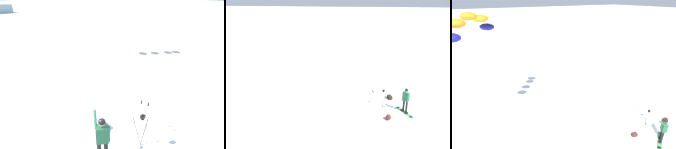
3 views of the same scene
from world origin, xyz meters
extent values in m
plane|color=white|center=(0.00, 0.00, 0.00)|extent=(300.00, 300.00, 0.00)
cylinder|color=black|center=(-0.13, 0.09, 0.40)|extent=(0.14, 0.14, 0.81)
cylinder|color=black|center=(0.00, 0.26, 0.40)|extent=(0.14, 0.14, 0.81)
cube|color=#1E5938|center=(-0.06, 0.18, 1.10)|extent=(0.45, 0.48, 0.57)
sphere|color=tan|center=(-0.06, 0.18, 1.52)|extent=(0.22, 0.22, 0.22)
sphere|color=black|center=(-0.06, 0.18, 1.55)|extent=(0.23, 0.23, 0.23)
cylinder|color=#1E5938|center=(-0.37, 0.18, 1.49)|extent=(0.47, 0.39, 0.40)
cylinder|color=#1E5938|center=(0.07, 0.32, 1.10)|extent=(0.09, 0.09, 0.57)
cube|color=#3F994C|center=(-0.07, 0.19, 0.01)|extent=(1.45, 0.98, 0.02)
cylinder|color=#3F994C|center=(-0.73, -0.18, 0.01)|extent=(0.28, 0.28, 0.02)
cylinder|color=#3F994C|center=(0.59, 0.56, 0.01)|extent=(0.28, 0.28, 0.02)
cube|color=black|center=(-0.26, 0.08, 0.06)|extent=(0.22, 0.24, 0.08)
cube|color=black|center=(0.12, 0.30, 0.06)|extent=(0.22, 0.24, 0.08)
ellipsoid|color=#4C1E19|center=(-1.20, 1.27, 0.15)|extent=(0.53, 0.42, 0.31)
cube|color=brown|center=(-1.20, 1.27, 0.26)|extent=(0.32, 0.25, 0.08)
cylinder|color=#262628|center=(0.46, 1.73, 0.56)|extent=(0.08, 0.34, 1.13)
cylinder|color=#262628|center=(0.30, 1.50, 0.56)|extent=(0.31, 0.18, 1.13)
cylinder|color=#262628|center=(0.57, 1.48, 0.56)|extent=(0.29, 0.22, 1.13)
cube|color=black|center=(0.44, 1.57, 1.15)|extent=(0.10, 0.10, 0.06)
cube|color=black|center=(0.44, 1.57, 1.23)|extent=(0.12, 0.16, 0.10)
ellipsoid|color=black|center=(1.91, 1.04, 0.15)|extent=(0.78, 0.60, 0.30)
cube|color=#402618|center=(1.91, 1.04, 0.25)|extent=(0.47, 0.36, 0.08)
cylinder|color=gray|center=(-0.08, 2.25, 0.67)|extent=(0.08, 0.24, 1.32)
cylinder|color=black|center=(-0.08, 2.25, 1.26)|extent=(0.05, 0.05, 0.14)
cylinder|color=gray|center=(0.18, 2.30, 0.67)|extent=(0.05, 0.24, 1.32)
cylinder|color=black|center=(0.18, 2.30, 1.26)|extent=(0.05, 0.05, 0.14)
camera|label=1|loc=(3.10, -2.73, 5.00)|focal=29.20mm
camera|label=2|loc=(-14.34, 2.23, 7.19)|focal=37.87mm
camera|label=3|loc=(-9.59, -3.71, 8.42)|focal=27.42mm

